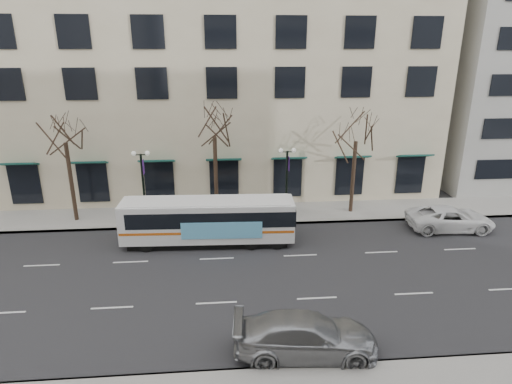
{
  "coord_description": "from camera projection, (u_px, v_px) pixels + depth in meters",
  "views": [
    {
      "loc": [
        0.45,
        -20.41,
        11.95
      ],
      "look_at": [
        2.36,
        2.6,
        4.0
      ],
      "focal_mm": 30.0,
      "sensor_mm": 36.0,
      "label": 1
    }
  ],
  "objects": [
    {
      "name": "sidewalk_far",
      "position": [
        284.0,
        213.0,
        31.93
      ],
      "size": [
        80.0,
        4.0,
        0.15
      ],
      "primitive_type": "cube",
      "color": "gray",
      "rests_on": "ground"
    },
    {
      "name": "lamp_post_right",
      "position": [
        287.0,
        179.0,
        30.25
      ],
      "size": [
        1.22,
        0.45,
        5.21
      ],
      "color": "black",
      "rests_on": "ground"
    },
    {
      "name": "city_bus",
      "position": [
        209.0,
        220.0,
        26.73
      ],
      "size": [
        10.81,
        2.75,
        2.91
      ],
      "rotation": [
        0.0,
        0.0,
        -0.04
      ],
      "color": "white",
      "rests_on": "ground"
    },
    {
      "name": "silver_car",
      "position": [
        306.0,
        336.0,
        17.25
      ],
      "size": [
        5.99,
        2.81,
        1.69
      ],
      "primitive_type": "imported",
      "rotation": [
        0.0,
        0.0,
        1.49
      ],
      "color": "#929498",
      "rests_on": "ground"
    },
    {
      "name": "ground",
      "position": [
        217.0,
        279.0,
        23.08
      ],
      "size": [
        160.0,
        160.0,
        0.0
      ],
      "primitive_type": "plane",
      "color": "black",
      "rests_on": "ground"
    },
    {
      "name": "white_pickup",
      "position": [
        450.0,
        218.0,
        29.05
      ],
      "size": [
        5.85,
        2.97,
        1.59
      ],
      "primitive_type": "imported",
      "rotation": [
        0.0,
        0.0,
        1.51
      ],
      "color": "white",
      "rests_on": "ground"
    },
    {
      "name": "lamp_post_left",
      "position": [
        143.0,
        183.0,
        29.46
      ],
      "size": [
        1.22,
        0.45,
        5.21
      ],
      "color": "black",
      "rests_on": "ground"
    },
    {
      "name": "tree_far_mid",
      "position": [
        214.0,
        123.0,
        29.13
      ],
      "size": [
        3.6,
        3.6,
        8.55
      ],
      "color": "black",
      "rests_on": "ground"
    },
    {
      "name": "building_hotel",
      "position": [
        192.0,
        45.0,
        38.81
      ],
      "size": [
        40.0,
        20.0,
        24.0
      ],
      "primitive_type": "cube",
      "color": "#BFB292",
      "rests_on": "ground"
    },
    {
      "name": "tree_far_right",
      "position": [
        357.0,
        128.0,
        30.07
      ],
      "size": [
        3.6,
        3.6,
        8.06
      ],
      "color": "black",
      "rests_on": "ground"
    },
    {
      "name": "tree_far_left",
      "position": [
        63.0,
        128.0,
        28.42
      ],
      "size": [
        3.6,
        3.6,
        8.34
      ],
      "color": "black",
      "rests_on": "ground"
    }
  ]
}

